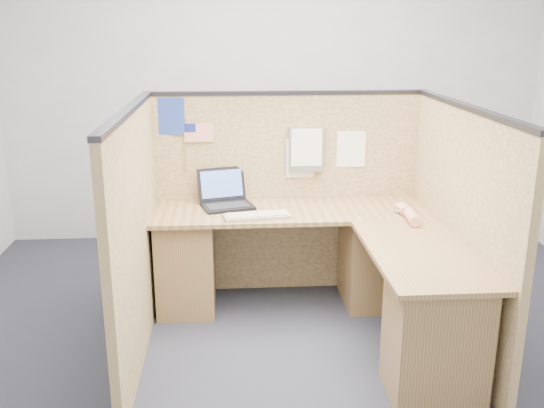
{
  "coord_description": "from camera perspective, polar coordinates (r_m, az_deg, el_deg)",
  "views": [
    {
      "loc": [
        -0.43,
        -3.4,
        1.99
      ],
      "look_at": [
        -0.15,
        0.5,
        0.83
      ],
      "focal_mm": 40.0,
      "sensor_mm": 36.0,
      "label": 1
    }
  ],
  "objects": [
    {
      "name": "floor",
      "position": [
        3.96,
        2.7,
        -13.61
      ],
      "size": [
        5.0,
        5.0,
        0.0
      ],
      "primitive_type": "plane",
      "color": "#1F212C",
      "rests_on": "ground"
    },
    {
      "name": "keyboard",
      "position": [
        4.1,
        -1.41,
        -1.12
      ],
      "size": [
        0.46,
        0.21,
        0.03
      ],
      "rotation": [
        0.0,
        0.0,
        0.14
      ],
      "color": "gray",
      "rests_on": "l_desk"
    },
    {
      "name": "l_desk",
      "position": [
        4.06,
        4.89,
        -6.65
      ],
      "size": [
        1.95,
        1.75,
        0.73
      ],
      "color": "brown",
      "rests_on": "floor"
    },
    {
      "name": "wall_back",
      "position": [
        5.7,
        0.19,
        10.61
      ],
      "size": [
        5.0,
        0.0,
        5.0
      ],
      "primitive_type": "plane",
      "rotation": [
        1.57,
        0.0,
        0.0
      ],
      "color": "#A9ADAF",
      "rests_on": "floor"
    },
    {
      "name": "laptop",
      "position": [
        4.39,
        -4.21,
        0.71
      ],
      "size": [
        0.41,
        0.42,
        0.25
      ],
      "rotation": [
        0.0,
        0.0,
        0.27
      ],
      "color": "black",
      "rests_on": "l_desk"
    },
    {
      "name": "paper_left",
      "position": [
        4.5,
        2.78,
        4.34
      ],
      "size": [
        0.23,
        0.02,
        0.29
      ],
      "primitive_type": "cube",
      "rotation": [
        0.0,
        0.0,
        0.08
      ],
      "color": "white",
      "rests_on": "cubicle_partitions"
    },
    {
      "name": "paper_right",
      "position": [
        4.55,
        7.46,
        5.15
      ],
      "size": [
        0.21,
        0.01,
        0.27
      ],
      "primitive_type": "cube",
      "rotation": [
        0.0,
        0.0,
        -0.04
      ],
      "color": "white",
      "rests_on": "cubicle_partitions"
    },
    {
      "name": "blue_poster",
      "position": [
        4.43,
        -9.51,
        8.15
      ],
      "size": [
        0.2,
        0.02,
        0.26
      ],
      "primitive_type": "cube",
      "rotation": [
        0.0,
        0.0,
        -0.09
      ],
      "color": "navy",
      "rests_on": "cubicle_partitions"
    },
    {
      "name": "wall_front",
      "position": [
        1.36,
        14.85,
        -9.62
      ],
      "size": [
        5.0,
        0.0,
        5.0
      ],
      "primitive_type": "plane",
      "rotation": [
        -1.57,
        0.0,
        0.0
      ],
      "color": "#A9ADAF",
      "rests_on": "floor"
    },
    {
      "name": "hand_forearm",
      "position": [
        4.17,
        12.71,
        -0.88
      ],
      "size": [
        0.11,
        0.39,
        0.08
      ],
      "color": "tan",
      "rests_on": "l_desk"
    },
    {
      "name": "file_holder",
      "position": [
        4.46,
        3.24,
        5.16
      ],
      "size": [
        0.26,
        0.05,
        0.33
      ],
      "color": "slate",
      "rests_on": "cubicle_partitions"
    },
    {
      "name": "cubicle_partitions",
      "position": [
        4.04,
        2.13,
        -1.05
      ],
      "size": [
        2.06,
        1.83,
        1.53
      ],
      "color": "brown",
      "rests_on": "floor"
    },
    {
      "name": "mouse",
      "position": [
        4.3,
        12.05,
        -0.53
      ],
      "size": [
        0.11,
        0.08,
        0.05
      ],
      "primitive_type": "ellipsoid",
      "rotation": [
        0.0,
        0.0,
        0.1
      ],
      "color": "silver",
      "rests_on": "l_desk"
    },
    {
      "name": "american_flag",
      "position": [
        4.43,
        -7.22,
        6.51
      ],
      "size": [
        0.21,
        0.01,
        0.36
      ],
      "color": "olive",
      "rests_on": "cubicle_partitions"
    }
  ]
}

